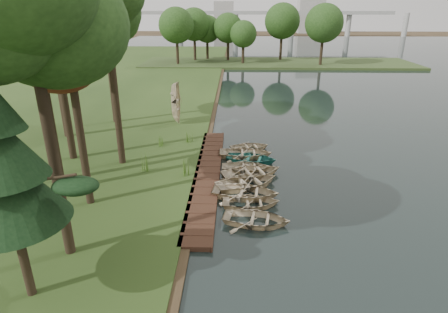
{
  "coord_description": "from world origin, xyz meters",
  "views": [
    {
      "loc": [
        0.13,
        -21.76,
        10.18
      ],
      "look_at": [
        -0.53,
        -0.16,
        1.47
      ],
      "focal_mm": 30.0,
      "sensor_mm": 36.0,
      "label": 1
    }
  ],
  "objects_px": {
    "boardwalk": "(207,174)",
    "stored_rowboat": "(178,120)",
    "rowboat_0": "(256,218)",
    "rowboat_1": "(251,201)",
    "rowboat_2": "(246,191)",
    "pine_tree": "(1,166)"
  },
  "relations": [
    {
      "from": "rowboat_1",
      "to": "rowboat_2",
      "type": "xyz_separation_m",
      "value": [
        -0.28,
        1.03,
        0.07
      ]
    },
    {
      "from": "rowboat_0",
      "to": "stored_rowboat",
      "type": "xyz_separation_m",
      "value": [
        -6.26,
        16.19,
        0.29
      ]
    },
    {
      "from": "rowboat_2",
      "to": "pine_tree",
      "type": "relative_size",
      "value": 0.46
    },
    {
      "from": "rowboat_1",
      "to": "rowboat_2",
      "type": "height_order",
      "value": "rowboat_2"
    },
    {
      "from": "rowboat_0",
      "to": "rowboat_2",
      "type": "xyz_separation_m",
      "value": [
        -0.48,
        2.8,
        0.05
      ]
    },
    {
      "from": "boardwalk",
      "to": "pine_tree",
      "type": "distance_m",
      "value": 13.51
    },
    {
      "from": "rowboat_1",
      "to": "pine_tree",
      "type": "relative_size",
      "value": 0.38
    },
    {
      "from": "rowboat_2",
      "to": "boardwalk",
      "type": "bearing_deg",
      "value": 47.38
    },
    {
      "from": "rowboat_0",
      "to": "rowboat_2",
      "type": "bearing_deg",
      "value": 19.03
    },
    {
      "from": "boardwalk",
      "to": "stored_rowboat",
      "type": "height_order",
      "value": "stored_rowboat"
    },
    {
      "from": "boardwalk",
      "to": "rowboat_1",
      "type": "bearing_deg",
      "value": -55.35
    },
    {
      "from": "rowboat_0",
      "to": "stored_rowboat",
      "type": "relative_size",
      "value": 0.9
    },
    {
      "from": "rowboat_1",
      "to": "pine_tree",
      "type": "xyz_separation_m",
      "value": [
        -8.37,
        -7.19,
        5.08
      ]
    },
    {
      "from": "stored_rowboat",
      "to": "rowboat_2",
      "type": "bearing_deg",
      "value": -153.15
    },
    {
      "from": "boardwalk",
      "to": "rowboat_0",
      "type": "relative_size",
      "value": 4.77
    },
    {
      "from": "boardwalk",
      "to": "rowboat_2",
      "type": "distance_m",
      "value": 3.69
    },
    {
      "from": "stored_rowboat",
      "to": "pine_tree",
      "type": "relative_size",
      "value": 0.45
    },
    {
      "from": "boardwalk",
      "to": "stored_rowboat",
      "type": "relative_size",
      "value": 4.32
    },
    {
      "from": "rowboat_2",
      "to": "stored_rowboat",
      "type": "bearing_deg",
      "value": 30.55
    },
    {
      "from": "boardwalk",
      "to": "rowboat_0",
      "type": "xyz_separation_m",
      "value": [
        2.86,
        -5.61,
        0.25
      ]
    },
    {
      "from": "boardwalk",
      "to": "pine_tree",
      "type": "relative_size",
      "value": 1.95
    },
    {
      "from": "boardwalk",
      "to": "stored_rowboat",
      "type": "bearing_deg",
      "value": 107.86
    }
  ]
}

